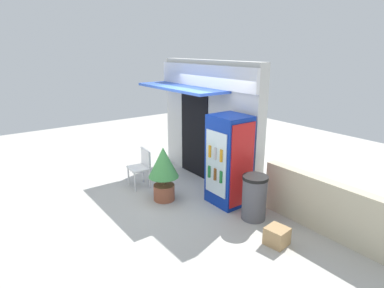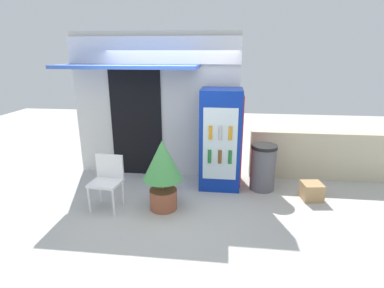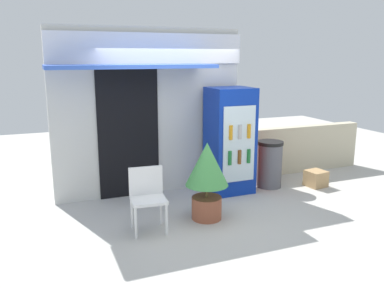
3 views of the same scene
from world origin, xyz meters
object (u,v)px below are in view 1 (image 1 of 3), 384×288
drink_cooler (229,160)px  cardboard_box (277,236)px  plastic_chair (142,165)px  potted_plant_near_shop (163,169)px  trash_bin (254,197)px

drink_cooler → cardboard_box: 1.83m
plastic_chair → cardboard_box: plastic_chair is taller
potted_plant_near_shop → trash_bin: bearing=29.2°
drink_cooler → plastic_chair: drink_cooler is taller
cardboard_box → potted_plant_near_shop: bearing=-166.0°
drink_cooler → potted_plant_near_shop: (-0.89, -1.00, -0.22)m
plastic_chair → potted_plant_near_shop: bearing=2.0°
drink_cooler → trash_bin: size_ratio=2.15×
drink_cooler → cardboard_box: drink_cooler is taller
cardboard_box → drink_cooler: bearing=166.7°
trash_bin → cardboard_box: (0.82, -0.32, -0.28)m
plastic_chair → cardboard_box: size_ratio=2.61×
trash_bin → cardboard_box: trash_bin is taller
plastic_chair → cardboard_box: bearing=10.9°
plastic_chair → trash_bin: 2.77m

